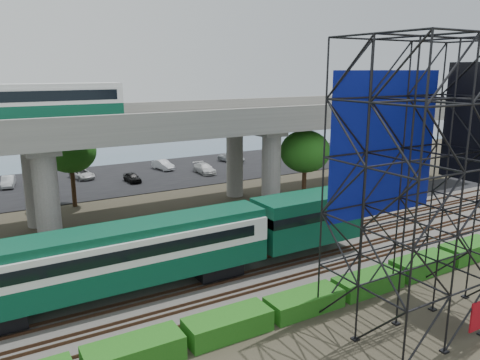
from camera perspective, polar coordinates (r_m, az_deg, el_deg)
ground at (r=30.69m, az=1.25°, el=-12.69°), size 140.00×140.00×0.00m
ballast_bed at (r=32.21m, az=-0.65°, el=-11.18°), size 90.00×12.00×0.20m
service_road at (r=39.29m, az=-6.85°, el=-6.74°), size 90.00×5.00×0.08m
parking_lot at (r=60.77m, az=-15.79°, el=0.06°), size 90.00×18.00×0.08m
harbor_water at (r=81.89m, az=-19.76°, el=3.10°), size 140.00×40.00×0.03m
rail_tracks at (r=32.13m, az=-0.65°, el=-10.89°), size 90.00×9.52×0.16m
commuter_train at (r=28.92m, az=-10.80°, el=-8.38°), size 29.30×3.06×4.30m
overpass at (r=42.14m, az=-11.02°, el=5.94°), size 80.00×12.00×12.40m
scaffold_tower at (r=26.30m, az=21.83°, el=-0.80°), size 9.36×6.36×15.00m
hedge_strip at (r=27.82m, az=7.88°, el=-14.43°), size 34.60×1.80×1.20m
trees at (r=41.59m, az=-16.13°, el=1.87°), size 40.94×16.94×7.69m
parked_cars at (r=60.50m, az=-14.53°, el=0.73°), size 39.66×9.80×1.31m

